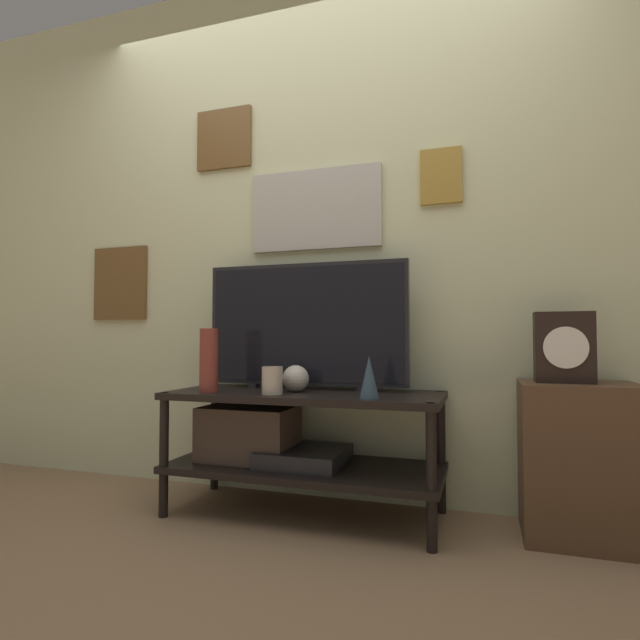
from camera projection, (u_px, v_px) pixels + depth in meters
ground_plane at (279, 539)px, 1.92m from camera, size 12.00×12.00×0.00m
wall_back at (323, 225)px, 2.52m from camera, size 6.40×0.08×2.70m
media_console at (283, 436)px, 2.23m from camera, size 1.21×0.49×0.54m
television at (305, 324)px, 2.34m from camera, size 0.97×0.05×0.59m
vase_slim_bronze at (369, 377)px, 1.97m from camera, size 0.08×0.08×0.17m
vase_tall_ceramic at (209, 360)px, 2.21m from camera, size 0.08×0.08×0.28m
vase_round_glass at (296, 378)px, 2.21m from camera, size 0.12×0.12×0.12m
candle_jar at (272, 380)px, 2.12m from camera, size 0.09×0.09×0.12m
side_table at (580, 461)px, 1.93m from camera, size 0.43×0.34×0.60m
mantel_clock at (564, 347)px, 1.94m from camera, size 0.21×0.11×0.28m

